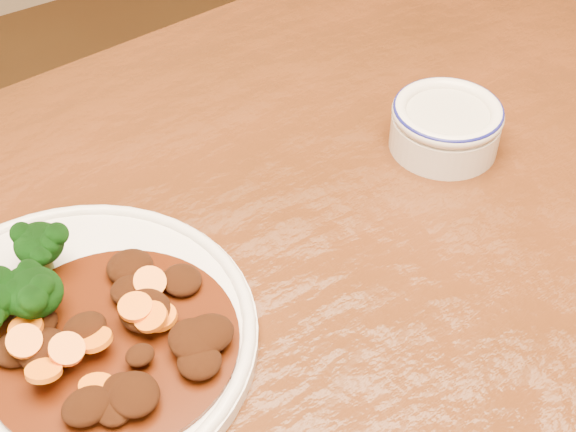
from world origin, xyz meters
TOP-DOWN VIEW (x-y plane):
  - dining_table at (-0.00, 0.00)m, footprint 1.57×1.02m
  - dinner_plate at (-0.18, 0.07)m, footprint 0.29×0.29m
  - mince_stew at (-0.15, 0.04)m, footprint 0.19×0.19m
  - dip_bowl at (0.22, 0.10)m, footprint 0.11×0.11m

SIDE VIEW (x-z plane):
  - dining_table at x=0.00m, z-range 0.30..1.05m
  - dinner_plate at x=-0.18m, z-range 0.75..0.77m
  - mince_stew at x=-0.15m, z-range 0.76..0.79m
  - dip_bowl at x=0.22m, z-range 0.75..0.80m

